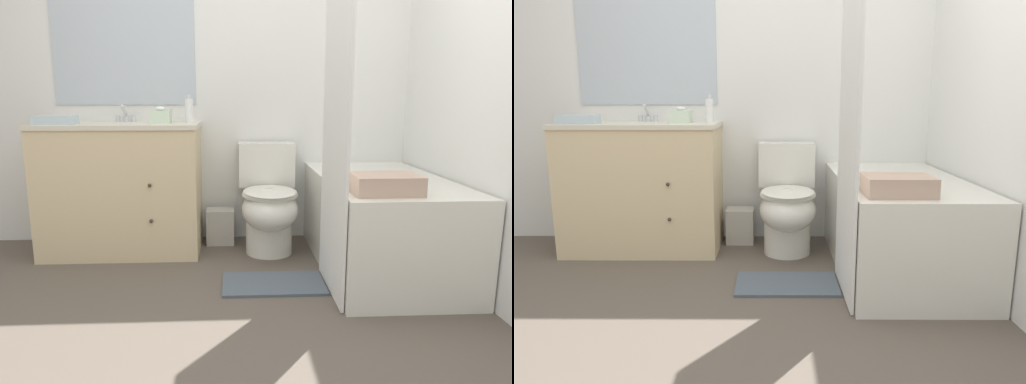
% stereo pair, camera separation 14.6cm
% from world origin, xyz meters
% --- Properties ---
extents(ground_plane, '(14.00, 14.00, 0.00)m').
position_xyz_m(ground_plane, '(0.00, 0.00, 0.00)').
color(ground_plane, brown).
extents(wall_back, '(8.00, 0.06, 2.50)m').
position_xyz_m(wall_back, '(-0.01, 1.64, 1.25)').
color(wall_back, silver).
rests_on(wall_back, ground_plane).
extents(wall_right, '(0.05, 2.61, 2.50)m').
position_xyz_m(wall_right, '(1.32, 0.81, 1.25)').
color(wall_right, silver).
rests_on(wall_right, ground_plane).
extents(vanity_cabinet, '(1.07, 0.58, 0.89)m').
position_xyz_m(vanity_cabinet, '(-0.76, 1.34, 0.45)').
color(vanity_cabinet, beige).
rests_on(vanity_cabinet, ground_plane).
extents(sink_faucet, '(0.14, 0.12, 0.12)m').
position_xyz_m(sink_faucet, '(-0.76, 1.54, 0.92)').
color(sink_faucet, silver).
rests_on(sink_faucet, vanity_cabinet).
extents(toilet, '(0.40, 0.66, 0.74)m').
position_xyz_m(toilet, '(0.24, 1.25, 0.34)').
color(toilet, silver).
rests_on(toilet, ground_plane).
extents(bathtub, '(0.74, 1.37, 0.58)m').
position_xyz_m(bathtub, '(0.92, 0.93, 0.29)').
color(bathtub, silver).
rests_on(bathtub, ground_plane).
extents(shower_curtain, '(0.01, 0.58, 1.91)m').
position_xyz_m(shower_curtain, '(0.53, 0.57, 0.96)').
color(shower_curtain, white).
rests_on(shower_curtain, ground_plane).
extents(wastebasket, '(0.20, 0.17, 0.26)m').
position_xyz_m(wastebasket, '(-0.10, 1.46, 0.13)').
color(wastebasket, '#B7B2A8').
rests_on(wastebasket, ground_plane).
extents(tissue_box, '(0.13, 0.15, 0.11)m').
position_xyz_m(tissue_box, '(-0.48, 1.35, 0.93)').
color(tissue_box, silver).
rests_on(tissue_box, vanity_cabinet).
extents(soap_dispenser, '(0.06, 0.06, 0.19)m').
position_xyz_m(soap_dispenser, '(-0.30, 1.42, 0.97)').
color(soap_dispenser, white).
rests_on(soap_dispenser, vanity_cabinet).
extents(hand_towel_folded, '(0.25, 0.14, 0.06)m').
position_xyz_m(hand_towel_folded, '(-1.13, 1.21, 0.92)').
color(hand_towel_folded, silver).
rests_on(hand_towel_folded, vanity_cabinet).
extents(bath_towel_folded, '(0.34, 0.25, 0.10)m').
position_xyz_m(bath_towel_folded, '(0.77, 0.45, 0.62)').
color(bath_towel_folded, tan).
rests_on(bath_towel_folded, bathtub).
extents(bath_mat, '(0.58, 0.34, 0.02)m').
position_xyz_m(bath_mat, '(0.22, 0.66, 0.01)').
color(bath_mat, '#4C5660').
rests_on(bath_mat, ground_plane).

